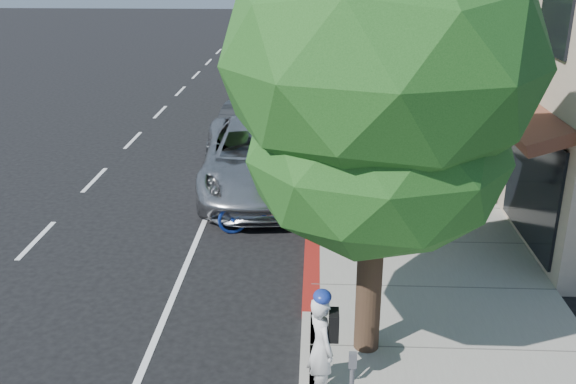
# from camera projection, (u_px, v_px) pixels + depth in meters

# --- Properties ---
(ground) EXTENTS (120.00, 120.00, 0.00)m
(ground) POSITION_uv_depth(u_px,v_px,m) (311.00, 291.00, 12.27)
(ground) COLOR black
(ground) RESTS_ON ground
(sidewalk) EXTENTS (4.60, 56.00, 0.15)m
(sidewalk) POSITION_uv_depth(u_px,v_px,m) (389.00, 160.00, 19.61)
(sidewalk) COLOR gray
(sidewalk) RESTS_ON ground
(curb) EXTENTS (0.30, 56.00, 0.15)m
(curb) POSITION_uv_depth(u_px,v_px,m) (314.00, 159.00, 19.71)
(curb) COLOR #9E998E
(curb) RESTS_ON ground
(curb_red_segment) EXTENTS (0.32, 4.00, 0.15)m
(curb_red_segment) POSITION_uv_depth(u_px,v_px,m) (312.00, 263.00, 13.17)
(curb_red_segment) COLOR maroon
(curb_red_segment) RESTS_ON ground
(storefront_building) EXTENTS (10.00, 36.00, 7.00)m
(storefront_building) POSITION_uv_depth(u_px,v_px,m) (541.00, 14.00, 27.41)
(storefront_building) COLOR tan
(storefront_building) RESTS_ON ground
(street_tree_0) EXTENTS (4.46, 4.46, 7.45)m
(street_tree_0) POSITION_uv_depth(u_px,v_px,m) (380.00, 68.00, 8.71)
(street_tree_0) COLOR black
(street_tree_0) RESTS_ON ground
(street_tree_1) EXTENTS (5.00, 5.00, 7.31)m
(street_tree_1) POSITION_uv_depth(u_px,v_px,m) (356.00, 31.00, 14.39)
(street_tree_1) COLOR black
(street_tree_1) RESTS_ON ground
(street_tree_2) EXTENTS (4.24, 4.24, 7.30)m
(street_tree_2) POSITION_uv_depth(u_px,v_px,m) (346.00, 2.00, 19.93)
(street_tree_2) COLOR black
(street_tree_2) RESTS_ON ground
(cyclist) EXTENTS (0.57, 0.68, 1.60)m
(cyclist) POSITION_uv_depth(u_px,v_px,m) (321.00, 347.00, 9.17)
(cyclist) COLOR silver
(cyclist) RESTS_ON ground
(bicycle) EXTENTS (2.15, 1.22, 1.07)m
(bicycle) POSITION_uv_depth(u_px,v_px,m) (262.00, 209.00, 14.69)
(bicycle) COLOR navy
(bicycle) RESTS_ON ground
(silver_suv) EXTENTS (3.56, 6.72, 1.80)m
(silver_suv) POSITION_uv_depth(u_px,v_px,m) (259.00, 157.00, 17.14)
(silver_suv) COLOR #ADAEB2
(silver_suv) RESTS_ON ground
(dark_sedan) EXTENTS (1.94, 4.54, 1.45)m
(dark_sedan) POSITION_uv_depth(u_px,v_px,m) (246.00, 129.00, 20.50)
(dark_sedan) COLOR black
(dark_sedan) RESTS_ON ground
(white_pickup) EXTENTS (2.81, 6.30, 1.79)m
(white_pickup) POSITION_uv_depth(u_px,v_px,m) (280.00, 61.00, 31.59)
(white_pickup) COLOR silver
(white_pickup) RESTS_ON ground
(dark_suv_far) EXTENTS (2.36, 4.96, 1.64)m
(dark_suv_far) POSITION_uv_depth(u_px,v_px,m) (308.00, 51.00, 35.15)
(dark_suv_far) COLOR black
(dark_suv_far) RESTS_ON ground
(pedestrian) EXTENTS (0.77, 0.60, 1.57)m
(pedestrian) POSITION_uv_depth(u_px,v_px,m) (401.00, 153.00, 17.38)
(pedestrian) COLOR black
(pedestrian) RESTS_ON sidewalk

